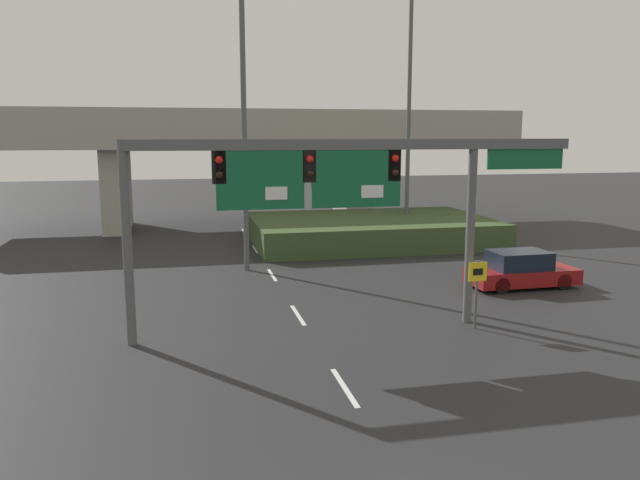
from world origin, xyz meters
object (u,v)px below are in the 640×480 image
at_px(parked_sedan_near_right, 521,270).
at_px(signal_gantry, 337,179).
at_px(highway_light_pole_far, 409,106).
at_px(highway_light_pole_near, 243,78).
at_px(speed_limit_sign, 477,284).

bearing_deg(parked_sedan_near_right, signal_gantry, -156.45).
bearing_deg(parked_sedan_near_right, highway_light_pole_far, 89.72).
relative_size(highway_light_pole_near, highway_light_pole_far, 1.11).
xyz_separation_m(highway_light_pole_near, parked_sedan_near_right, (10.43, -5.56, -7.78)).
relative_size(speed_limit_sign, highway_light_pole_near, 0.14).
distance_m(speed_limit_sign, parked_sedan_near_right, 6.36).
height_order(speed_limit_sign, highway_light_pole_far, highway_light_pole_far).
height_order(speed_limit_sign, parked_sedan_near_right, speed_limit_sign).
bearing_deg(highway_light_pole_near, highway_light_pole_far, 34.98).
bearing_deg(highway_light_pole_near, speed_limit_sign, -58.89).
distance_m(highway_light_pole_far, parked_sedan_near_right, 14.52).
xyz_separation_m(signal_gantry, highway_light_pole_near, (-1.84, 9.50, 3.71)).
relative_size(highway_light_pole_near, parked_sedan_near_right, 3.70).
distance_m(signal_gantry, speed_limit_sign, 5.49).
bearing_deg(speed_limit_sign, parked_sedan_near_right, 47.60).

